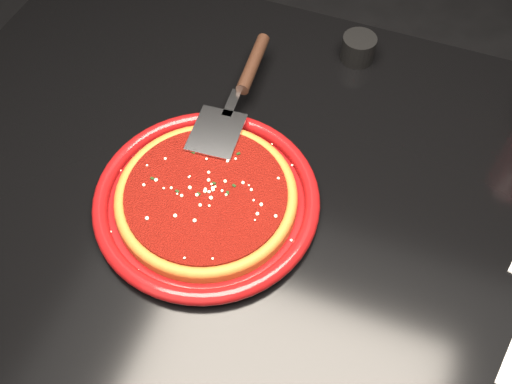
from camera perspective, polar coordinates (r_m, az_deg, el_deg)
The scene contains 10 objects.
floor at distance 1.47m, azimuth 2.51°, elevation -17.68°, with size 4.00×4.00×0.01m, color black.
table at distance 1.11m, azimuth 3.24°, elevation -12.13°, with size 1.20×0.80×0.75m, color black.
plate at distance 0.77m, azimuth -4.96°, elevation -0.75°, with size 0.31×0.31×0.02m, color maroon.
pizza_crust at distance 0.77m, azimuth -4.97°, elevation -0.61°, with size 0.25×0.25×0.01m, color #93471B.
pizza_crust_rim at distance 0.77m, azimuth -5.01°, elevation -0.35°, with size 0.25×0.25×0.02m, color #93471B.
pizza_sauce at distance 0.76m, azimuth -5.03°, elevation -0.17°, with size 0.22×0.22×0.01m, color maroon.
parmesan_dusting at distance 0.76m, azimuth -5.06°, elevation 0.09°, with size 0.21×0.21×0.01m, color #F2E6BE, non-canonical shape.
basil_flecks at distance 0.76m, azimuth -5.06°, elevation 0.05°, with size 0.19×0.19×0.00m, color black, non-canonical shape.
pizza_server at distance 0.85m, azimuth -1.88°, elevation 9.76°, with size 0.08×0.29×0.02m, color silver, non-canonical shape.
ramekin at distance 0.97m, azimuth 10.19°, elevation 13.96°, with size 0.05×0.05×0.04m, color black.
Camera 1 is at (0.09, -0.41, 1.40)m, focal length 40.00 mm.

